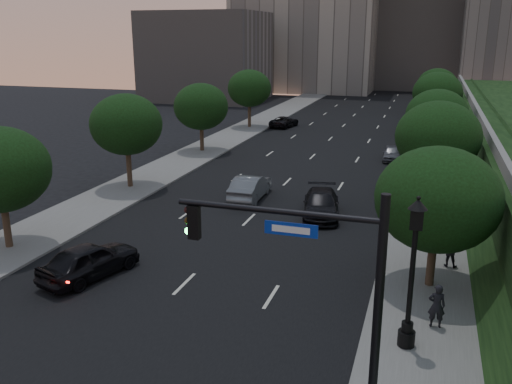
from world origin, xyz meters
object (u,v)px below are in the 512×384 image
(sedan_near_left, at_px, (90,260))
(pedestrian_b, at_px, (450,250))
(sedan_far_left, at_px, (284,122))
(pedestrian_a, at_px, (437,306))
(sedan_near_right, at_px, (321,204))
(sedan_mid_left, at_px, (250,187))
(pedestrian_c, at_px, (446,218))
(street_lamp, at_px, (411,280))
(traffic_signal_mast, at_px, (335,313))
(sedan_far_right, at_px, (392,153))

(sedan_near_left, height_order, pedestrian_b, pedestrian_b)
(sedan_far_left, bearing_deg, pedestrian_a, 122.61)
(pedestrian_b, bearing_deg, pedestrian_a, 94.08)
(sedan_near_right, bearing_deg, sedan_near_left, -135.82)
(sedan_mid_left, relative_size, pedestrian_c, 2.97)
(sedan_mid_left, relative_size, sedan_near_right, 0.95)
(sedan_far_left, bearing_deg, pedestrian_c, 129.55)
(street_lamp, distance_m, sedan_far_left, 46.94)
(traffic_signal_mast, xyz_separation_m, street_lamp, (1.81, 4.86, -1.04))
(sedan_near_right, xyz_separation_m, sedan_far_right, (2.93, 16.65, -0.10))
(sedan_near_right, relative_size, pedestrian_c, 3.11)
(sedan_far_right, relative_size, pedestrian_b, 2.42)
(sedan_mid_left, bearing_deg, traffic_signal_mast, 112.39)
(sedan_far_right, bearing_deg, sedan_near_left, -115.78)
(street_lamp, relative_size, pedestrian_b, 3.59)
(pedestrian_b, bearing_deg, street_lamp, 88.21)
(sedan_far_left, bearing_deg, sedan_near_left, 103.59)
(sedan_mid_left, bearing_deg, pedestrian_b, 146.14)
(sedan_near_left, height_order, sedan_near_right, sedan_near_left)
(pedestrian_a, bearing_deg, sedan_near_left, -6.21)
(pedestrian_a, height_order, pedestrian_c, pedestrian_a)
(street_lamp, height_order, pedestrian_b, street_lamp)
(sedan_near_left, height_order, sedan_far_left, sedan_near_left)
(traffic_signal_mast, relative_size, sedan_near_left, 1.45)
(traffic_signal_mast, relative_size, sedan_near_right, 1.35)
(sedan_far_right, bearing_deg, street_lamp, -88.96)
(sedan_far_left, relative_size, pedestrian_c, 2.76)
(pedestrian_b, bearing_deg, pedestrian_c, -78.72)
(traffic_signal_mast, relative_size, sedan_mid_left, 1.42)
(sedan_near_left, distance_m, sedan_far_left, 42.40)
(sedan_far_right, bearing_deg, traffic_signal_mast, -92.64)
(pedestrian_b, bearing_deg, sedan_near_left, 30.67)
(sedan_mid_left, distance_m, pedestrian_b, 14.69)
(sedan_far_right, xyz_separation_m, pedestrian_a, (3.69, -28.36, 0.36))
(sedan_far_left, relative_size, sedan_far_right, 1.21)
(sedan_far_left, relative_size, sedan_near_right, 0.89)
(sedan_mid_left, distance_m, sedan_far_right, 16.72)
(sedan_far_left, xyz_separation_m, sedan_near_right, (10.46, -30.68, 0.11))
(sedan_near_left, distance_m, pedestrian_c, 18.64)
(sedan_mid_left, bearing_deg, pedestrian_a, 128.99)
(pedestrian_c, bearing_deg, pedestrian_a, 54.65)
(pedestrian_a, bearing_deg, traffic_signal_mast, 60.89)
(traffic_signal_mast, xyz_separation_m, sedan_far_right, (-0.92, 34.87, -3.03))
(street_lamp, distance_m, sedan_mid_left, 18.94)
(pedestrian_a, xyz_separation_m, pedestrian_c, (0.49, 10.53, -0.02))
(pedestrian_c, bearing_deg, pedestrian_b, 58.72)
(sedan_mid_left, xyz_separation_m, sedan_far_left, (-5.27, 28.63, -0.17))
(street_lamp, bearing_deg, pedestrian_c, 83.18)
(sedan_near_left, distance_m, pedestrian_a, 14.92)
(traffic_signal_mast, relative_size, pedestrian_c, 4.22)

